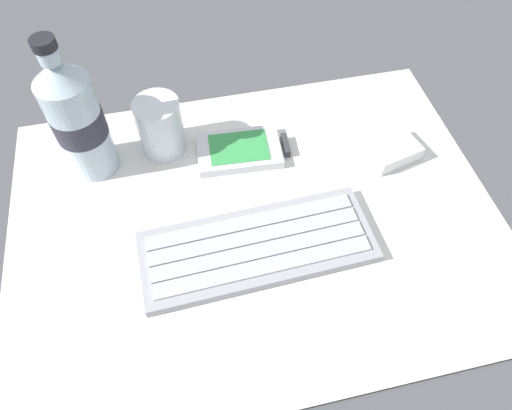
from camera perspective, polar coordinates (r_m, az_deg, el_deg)
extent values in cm
cube|color=silver|center=(61.11, 0.00, -2.14)|extent=(64.00, 48.00, 2.00)
cube|color=silver|center=(51.32, 6.14, -23.24)|extent=(64.00, 1.20, 0.80)
cube|color=#93969B|center=(57.17, 0.15, -5.28)|extent=(29.38, 12.04, 1.40)
cube|color=#ADAFB5|center=(58.10, -0.67, -2.12)|extent=(26.73, 2.96, 0.30)
cube|color=#ADAFB5|center=(56.97, -0.13, -3.92)|extent=(26.73, 2.96, 0.30)
cube|color=#ADAFB5|center=(55.91, 0.44, -5.80)|extent=(26.73, 2.96, 0.30)
cube|color=#ADAFB5|center=(54.92, 1.03, -7.74)|extent=(26.73, 2.96, 0.30)
cube|color=silver|center=(66.65, -1.72, 6.89)|extent=(12.46, 8.36, 1.40)
cube|color=green|center=(66.09, -1.74, 7.33)|extent=(8.76, 6.46, 0.10)
cube|color=#333338|center=(67.41, 3.72, 7.50)|extent=(1.04, 3.84, 1.12)
cylinder|color=silver|center=(66.23, -11.85, 9.58)|extent=(6.40, 6.40, 8.50)
cylinder|color=orange|center=(66.93, -11.71, 8.99)|extent=(5.50, 5.50, 6.12)
cylinder|color=silver|center=(64.39, -21.08, 9.05)|extent=(6.60, 6.60, 15.00)
cone|color=silver|center=(58.82, -23.73, 14.98)|extent=(6.60, 6.60, 2.80)
cylinder|color=silver|center=(57.52, -24.52, 16.68)|extent=(2.51, 2.51, 1.80)
cylinder|color=black|center=(56.71, -25.06, 17.83)|extent=(2.77, 2.77, 1.20)
cylinder|color=#2D2D38|center=(63.89, -21.28, 9.51)|extent=(6.73, 6.73, 3.80)
cube|color=white|center=(68.78, 16.52, 6.64)|extent=(8.13, 7.11, 2.40)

